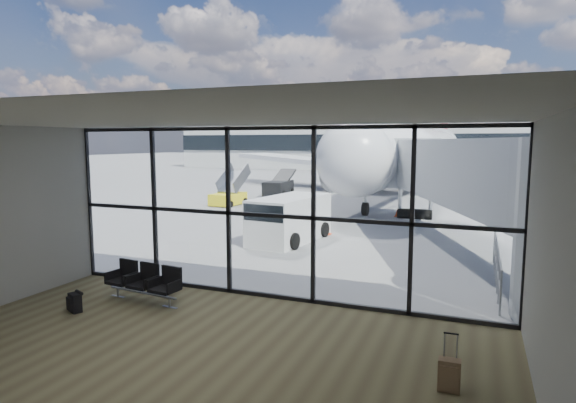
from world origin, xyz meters
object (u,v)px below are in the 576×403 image
Objects in this scene: backpack at (75,302)px; service_van at (289,219)px; mobile_stairs at (229,197)px; airliner at (417,153)px; suitcase at (449,375)px; belt_loader at (279,187)px; seating_row at (146,280)px.

backpack is 0.12× the size of service_van.
mobile_stairs is at bearing 137.38° from service_van.
airliner reaches higher than backpack.
mobile_stairs is at bearing 126.08° from suitcase.
belt_loader is at bearing 125.58° from backpack.
service_van reaches higher than seating_row.
airliner reaches higher than suitcase.
mobile_stairs is at bearing 131.87° from backpack.
seating_row is 24.83m from belt_loader.
mobile_stairs reaches higher than belt_loader.
seating_row is at bearing 76.19° from backpack.
backpack is 25.91m from belt_loader.
suitcase is at bearing -79.08° from airliner.
mobile_stairs is (-7.92, 9.38, -0.43)m from service_van.
belt_loader is (-5.27, 25.37, 0.41)m from backpack.
seating_row is 0.05× the size of airliner.
belt_loader is (-6.31, 24.01, 0.12)m from seating_row.
suitcase is (8.62, -0.58, 0.04)m from backpack.
backpack is at bearing 175.23° from suitcase.
backpack is 0.53× the size of suitcase.
belt_loader reaches higher than suitcase.
suitcase is 0.22× the size of belt_loader.
mobile_stairs is (-7.27, 17.77, -0.02)m from seating_row.
backpack is 0.12× the size of belt_loader.
airliner is 9.14× the size of service_van.
mobile_stairs reaches higher than suitcase.
backpack is at bearing -82.19° from belt_loader.
suitcase is 12.45m from service_van.
airliner is at bearing 37.15° from belt_loader.
airliner is (2.94, 32.07, 2.65)m from seating_row.
airliner is (-4.64, 34.01, 2.90)m from suitcase.
seating_row is 0.49× the size of service_van.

